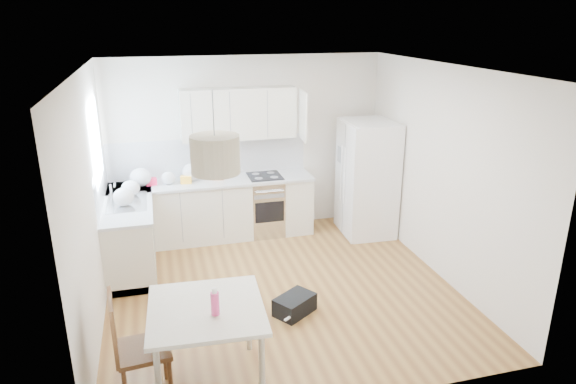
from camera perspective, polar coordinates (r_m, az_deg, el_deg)
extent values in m
plane|color=brown|center=(6.54, -0.73, -10.70)|extent=(4.20, 4.20, 0.00)
plane|color=white|center=(5.70, -0.84, 13.58)|extent=(4.20, 4.20, 0.00)
plane|color=silver|center=(7.96, -4.53, 5.21)|extent=(4.20, 0.00, 4.20)
plane|color=silver|center=(5.86, -21.09, -1.11)|extent=(0.00, 4.20, 4.20)
plane|color=silver|center=(6.79, 16.68, 2.03)|extent=(0.00, 4.20, 4.20)
cube|color=#BFE0F9|center=(6.86, -20.55, 5.24)|extent=(0.02, 1.00, 1.00)
cube|color=silver|center=(7.86, -8.25, -2.06)|extent=(3.00, 0.60, 0.88)
cube|color=silver|center=(7.28, -17.08, -4.51)|extent=(0.60, 1.80, 0.88)
cube|color=silver|center=(7.71, -8.41, 1.13)|extent=(3.02, 0.64, 0.04)
cube|color=silver|center=(7.11, -17.44, -1.11)|extent=(0.64, 1.82, 0.04)
cube|color=silver|center=(7.91, -8.78, 3.90)|extent=(3.00, 0.01, 0.58)
cube|color=silver|center=(7.04, -20.06, 1.07)|extent=(0.01, 1.80, 0.58)
cube|color=silver|center=(7.67, -5.52, 8.67)|extent=(1.70, 0.32, 0.75)
cube|color=beige|center=(4.71, -9.09, -12.77)|extent=(1.07, 1.07, 0.04)
cylinder|color=silver|center=(4.62, -2.90, -19.29)|extent=(0.05, 0.05, 0.76)
cylinder|color=silver|center=(5.29, -13.89, -14.35)|extent=(0.05, 0.05, 0.76)
cylinder|color=silver|center=(5.30, -4.41, -13.67)|extent=(0.05, 0.05, 0.76)
cylinder|color=#E13E7E|center=(4.52, -8.12, -11.93)|extent=(0.09, 0.09, 0.26)
cube|color=black|center=(6.01, 0.74, -12.41)|extent=(0.55, 0.51, 0.21)
cylinder|color=beige|center=(4.18, -8.09, 4.15)|extent=(0.51, 0.51, 0.31)
ellipsoid|color=white|center=(7.62, -16.08, 1.57)|extent=(0.30, 0.25, 0.27)
ellipsoid|color=white|center=(7.62, -13.17, 1.51)|extent=(0.21, 0.18, 0.19)
ellipsoid|color=white|center=(7.71, -10.57, 2.20)|extent=(0.30, 0.25, 0.27)
ellipsoid|color=white|center=(7.25, -17.09, 0.40)|extent=(0.24, 0.21, 0.22)
ellipsoid|color=white|center=(6.90, -17.80, -0.52)|extent=(0.26, 0.22, 0.24)
cube|color=#CD5812|center=(7.73, -7.77, 1.79)|extent=(0.18, 0.13, 0.11)
cube|color=#FFAB28|center=(7.63, -11.26, 1.36)|extent=(0.17, 0.12, 0.11)
cube|color=red|center=(7.66, -14.96, 1.13)|extent=(0.17, 0.12, 0.11)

